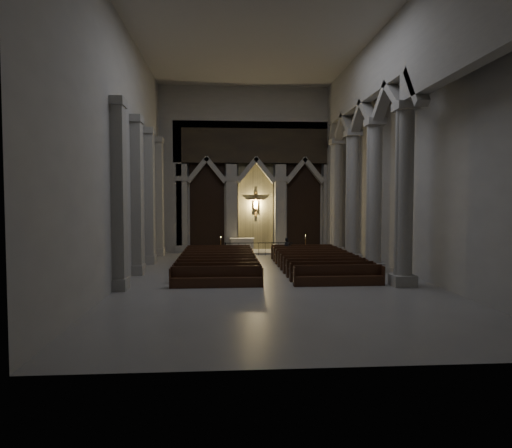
{
  "coord_description": "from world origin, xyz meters",
  "views": [
    {
      "loc": [
        -2.39,
        -21.97,
        3.79
      ],
      "look_at": [
        -0.61,
        3.0,
        2.48
      ],
      "focal_mm": 32.0,
      "sensor_mm": 36.0,
      "label": 1
    }
  ],
  "objects_px": {
    "pews": "(268,265)",
    "candle_stand_right": "(305,249)",
    "candle_stand_left": "(221,250)",
    "altar_rail": "(259,247)",
    "altar": "(242,244)",
    "worshipper": "(287,248)"
  },
  "relations": [
    {
      "from": "altar",
      "to": "pews",
      "type": "bearing_deg",
      "value": -82.77
    },
    {
      "from": "altar",
      "to": "altar_rail",
      "type": "height_order",
      "value": "altar"
    },
    {
      "from": "candle_stand_right",
      "to": "pews",
      "type": "distance_m",
      "value": 7.67
    },
    {
      "from": "altar",
      "to": "worshipper",
      "type": "height_order",
      "value": "worshipper"
    },
    {
      "from": "candle_stand_right",
      "to": "worshipper",
      "type": "height_order",
      "value": "worshipper"
    },
    {
      "from": "candle_stand_left",
      "to": "worshipper",
      "type": "xyz_separation_m",
      "value": [
        4.29,
        -2.38,
        0.34
      ]
    },
    {
      "from": "candle_stand_right",
      "to": "candle_stand_left",
      "type": "bearing_deg",
      "value": 179.54
    },
    {
      "from": "altar",
      "to": "candle_stand_left",
      "type": "xyz_separation_m",
      "value": [
        -1.52,
        -1.4,
        -0.26
      ]
    },
    {
      "from": "altar_rail",
      "to": "pews",
      "type": "relative_size",
      "value": 0.48
    },
    {
      "from": "pews",
      "to": "candle_stand_left",
      "type": "bearing_deg",
      "value": 110.35
    },
    {
      "from": "altar_rail",
      "to": "pews",
      "type": "height_order",
      "value": "altar_rail"
    },
    {
      "from": "pews",
      "to": "candle_stand_right",
      "type": "bearing_deg",
      "value": 64.47
    },
    {
      "from": "altar_rail",
      "to": "candle_stand_left",
      "type": "xyz_separation_m",
      "value": [
        -2.59,
        0.47,
        -0.26
      ]
    },
    {
      "from": "altar",
      "to": "candle_stand_left",
      "type": "bearing_deg",
      "value": -137.52
    },
    {
      "from": "candle_stand_right",
      "to": "pews",
      "type": "relative_size",
      "value": 0.14
    },
    {
      "from": "candle_stand_left",
      "to": "pews",
      "type": "relative_size",
      "value": 0.13
    },
    {
      "from": "candle_stand_right",
      "to": "worshipper",
      "type": "distance_m",
      "value": 2.85
    },
    {
      "from": "altar_rail",
      "to": "worshipper",
      "type": "relative_size",
      "value": 3.39
    },
    {
      "from": "worshipper",
      "to": "altar_rail",
      "type": "bearing_deg",
      "value": 109.82
    },
    {
      "from": "candle_stand_right",
      "to": "worshipper",
      "type": "bearing_deg",
      "value": -124.44
    },
    {
      "from": "altar",
      "to": "pews",
      "type": "height_order",
      "value": "altar"
    },
    {
      "from": "candle_stand_left",
      "to": "candle_stand_right",
      "type": "relative_size",
      "value": 0.94
    }
  ]
}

